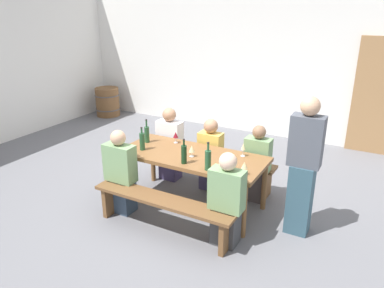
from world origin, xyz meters
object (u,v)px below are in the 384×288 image
object	(u,v)px
tasting_table	(192,160)
standing_host	(303,169)
wooden_door	(380,97)
wine_glass_1	(243,147)
wine_bottle_1	(184,154)
wine_glass_0	(176,135)
seated_guest_near_1	(226,202)
bench_near	(163,206)
wine_barrel	(108,102)
seated_guest_far_0	(170,146)
seated_guest_far_1	(210,156)
wine_bottle_2	(142,141)
wine_bottle_0	(208,160)
wine_glass_3	(244,166)
seated_guest_far_2	(257,165)
seated_guest_near_0	(121,174)
wine_glass_2	(192,149)
wine_bottle_3	(147,134)
bench_far	(215,163)

from	to	relation	value
tasting_table	standing_host	world-z (taller)	standing_host
wooden_door	wine_glass_1	bearing A→B (deg)	-114.38
wine_bottle_1	wine_glass_0	size ratio (longest dim) A/B	1.99
wine_glass_1	seated_guest_near_1	distance (m)	0.93
wooden_door	wine_bottle_1	size ratio (longest dim) A/B	6.52
bench_near	wine_barrel	xyz separation A→B (m)	(-3.95, 3.59, -0.01)
seated_guest_far_0	seated_guest_far_1	bearing A→B (deg)	90.00
wine_bottle_2	wine_glass_1	xyz separation A→B (m)	(1.28, 0.45, -0.00)
wine_glass_1	standing_host	world-z (taller)	standing_host
wooden_door	wine_bottle_0	size ratio (longest dim) A/B	5.97
wine_glass_3	seated_guest_far_2	distance (m)	0.90
wine_bottle_0	seated_guest_near_0	xyz separation A→B (m)	(-1.14, -0.26, -0.35)
wine_glass_1	seated_guest_far_2	bearing A→B (deg)	71.78
wine_bottle_0	wine_barrel	world-z (taller)	wine_bottle_0
wine_glass_0	wine_glass_1	size ratio (longest dim) A/B	0.91
tasting_table	wine_bottle_0	xyz separation A→B (m)	(0.40, -0.32, 0.21)
wine_glass_0	wine_glass_2	distance (m)	0.56
bench_near	wine_bottle_2	xyz separation A→B (m)	(-0.68, 0.56, 0.52)
seated_guest_near_1	wine_glass_1	bearing A→B (deg)	10.18
seated_guest_near_1	seated_guest_far_2	distance (m)	1.16
wine_bottle_2	wine_glass_0	xyz separation A→B (m)	(0.26, 0.45, -0.01)
wine_bottle_0	seated_guest_far_2	bearing A→B (deg)	70.99
wine_bottle_3	wine_glass_3	xyz separation A→B (m)	(1.62, -0.34, -0.01)
wine_glass_0	seated_guest_near_1	distance (m)	1.50
wine_barrel	bench_far	bearing A→B (deg)	-28.28
bench_near	wine_glass_2	distance (m)	0.84
wine_bottle_2	seated_guest_far_1	xyz separation A→B (m)	(0.66, 0.75, -0.36)
wine_glass_0	seated_guest_far_0	world-z (taller)	seated_guest_far_0
bench_near	wine_bottle_3	bearing A→B (deg)	133.54
wine_bottle_0	standing_host	world-z (taller)	standing_host
standing_host	wine_barrel	distance (m)	6.08
wine_bottle_0	wine_glass_2	distance (m)	0.45
seated_guest_far_2	tasting_table	bearing A→B (deg)	-50.59
seated_guest_far_2	wine_barrel	xyz separation A→B (m)	(-4.66, 2.27, -0.17)
wine_glass_1	seated_guest_far_0	world-z (taller)	seated_guest_far_0
wine_glass_2	seated_guest_near_1	xyz separation A→B (m)	(0.73, -0.52, -0.32)
wine_glass_0	seated_guest_near_0	xyz separation A→B (m)	(-0.32, -0.86, -0.33)
wine_bottle_1	wine_bottle_3	size ratio (longest dim) A/B	0.94
tasting_table	wine_bottle_0	world-z (taller)	wine_bottle_0
wine_glass_1	wine_glass_3	xyz separation A→B (m)	(0.22, -0.52, -0.01)
wooden_door	seated_guest_far_2	size ratio (longest dim) A/B	1.91
wine_barrel	wooden_door	bearing A→B (deg)	4.48
wine_bottle_2	standing_host	world-z (taller)	standing_host
tasting_table	wine_bottle_0	distance (m)	0.55
wine_bottle_0	seated_guest_far_0	size ratio (longest dim) A/B	0.31
wooden_door	seated_guest_far_0	bearing A→B (deg)	-134.56
wooden_door	wine_glass_0	world-z (taller)	wooden_door
wine_bottle_1	seated_guest_far_2	world-z (taller)	seated_guest_far_2
seated_guest_far_0	wine_barrel	bearing A→B (deg)	-125.09
wine_bottle_1	wine_glass_2	xyz separation A→B (m)	(-0.02, 0.24, -0.02)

